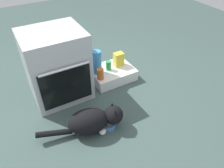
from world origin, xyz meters
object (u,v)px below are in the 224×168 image
at_px(food_bowl, 109,124).
at_px(cat, 93,120).
at_px(soda_can, 109,66).
at_px(water_bottle, 97,62).
at_px(snack_bag, 119,59).
at_px(oven, 57,66).
at_px(pantry_cabinet, 112,73).
at_px(sauce_jar, 100,74).

bearing_deg(food_bowl, cat, 166.19).
distance_m(soda_can, water_bottle, 0.18).
bearing_deg(snack_bag, oven, -179.31).
relative_size(oven, food_bowl, 5.62).
relative_size(pantry_cabinet, water_bottle, 1.81).
relative_size(sauce_jar, snack_bag, 0.78).
height_order(sauce_jar, soda_can, sauce_jar).
xyz_separation_m(sauce_jar, snack_bag, (0.34, 0.15, 0.02)).
bearing_deg(soda_can, pantry_cabinet, -16.55).
distance_m(snack_bag, soda_can, 0.16).
relative_size(pantry_cabinet, snack_bag, 3.01).
height_order(sauce_jar, water_bottle, water_bottle).
distance_m(cat, snack_bag, 1.00).
height_order(snack_bag, water_bottle, water_bottle).
height_order(cat, sauce_jar, sauce_jar).
bearing_deg(oven, cat, -82.34).
relative_size(oven, sauce_jar, 5.67).
distance_m(oven, soda_can, 0.66).
xyz_separation_m(oven, soda_can, (0.63, -0.01, -0.20)).
xyz_separation_m(cat, snack_bag, (0.70, 0.70, 0.09)).
relative_size(oven, pantry_cabinet, 1.46).
height_order(oven, water_bottle, oven).
bearing_deg(pantry_cabinet, oven, 177.88).
distance_m(pantry_cabinet, sauce_jar, 0.28).
bearing_deg(soda_can, cat, -128.48).
bearing_deg(sauce_jar, food_bowl, -110.18).
bearing_deg(pantry_cabinet, food_bowl, -121.93).
bearing_deg(sauce_jar, cat, -123.13).
bearing_deg(snack_bag, water_bottle, -178.49).
height_order(oven, soda_can, oven).
height_order(cat, water_bottle, water_bottle).
distance_m(food_bowl, water_bottle, 0.81).
bearing_deg(cat, pantry_cabinet, 62.64).
bearing_deg(cat, water_bottle, 74.48).
bearing_deg(sauce_jar, soda_can, 34.84).
height_order(food_bowl, sauce_jar, sauce_jar).
distance_m(oven, sauce_jar, 0.51).
height_order(oven, sauce_jar, oven).
height_order(cat, soda_can, cat).
distance_m(sauce_jar, soda_can, 0.22).
bearing_deg(cat, food_bowl, -0.00).
bearing_deg(food_bowl, oven, 108.15).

